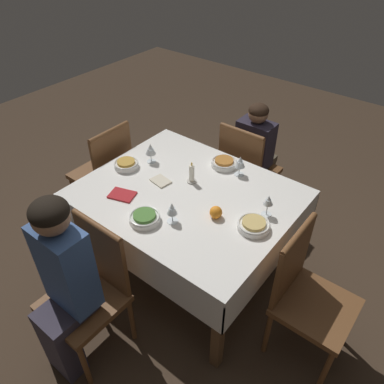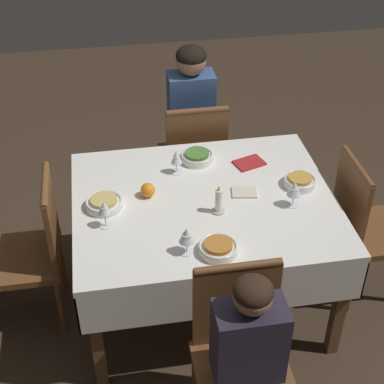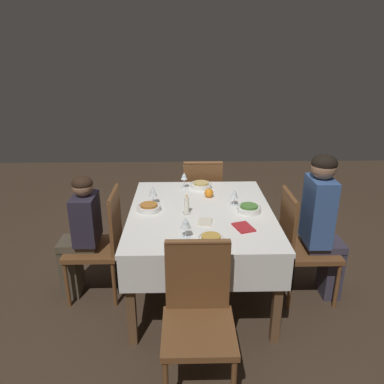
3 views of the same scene
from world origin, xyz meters
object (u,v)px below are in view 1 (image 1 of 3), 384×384
Objects in this scene: person_adult_denim at (62,282)px; wine_glass_south at (172,209)px; chair_east at (307,292)px; wine_glass_west at (150,150)px; chair_west at (106,170)px; bowl_east at (254,225)px; bowl_west at (126,164)px; chair_north at (246,168)px; bowl_north at (224,163)px; wine_glass_east at (268,201)px; candle_centerpiece at (192,175)px; bowl_south at (145,218)px; dining_table at (188,202)px; chair_south at (91,286)px; napkin_red_folded at (161,181)px; person_child_dark at (257,153)px; napkin_spare_side at (122,195)px; orange_fruit at (216,212)px; wine_glass_north at (240,162)px.

wine_glass_south is at bearing 74.35° from person_adult_denim.
wine_glass_west is at bearing 82.49° from chair_east.
chair_west is 1.50m from bowl_east.
chair_east is 1.51m from bowl_west.
chair_north reaches higher than bowl_north.
wine_glass_east is 0.59m from candle_centerpiece.
candle_centerpiece is at bearing 88.33° from person_adult_denim.
bowl_south is 1.02× the size of bowl_north.
chair_north reaches higher than bowl_west.
dining_table is 9.50× the size of wine_glass_south.
chair_south reaches higher than napkin_red_folded.
candle_centerpiece reaches higher than bowl_north.
bowl_west is at bearing 89.44° from chair_east.
bowl_north is (0.03, -0.40, 0.28)m from chair_north.
chair_south is 4.89× the size of bowl_north.
person_child_dark is at bearing 78.29° from napkin_red_folded.
bowl_south and bowl_east have the same top height.
chair_west is 6.29× the size of napkin_red_folded.
dining_table is at bearing 84.05° from chair_south.
chair_east is at bearing 132.63° from person_child_dark.
chair_north reaches higher than bowl_south.
chair_south reaches higher than napkin_spare_side.
dining_table is at bearing 91.18° from chair_north.
chair_north is at bearing 87.61° from chair_south.
bowl_north is (0.03, -0.56, 0.20)m from person_child_dark.
bowl_west is (-0.56, -0.46, 0.00)m from bowl_north.
wine_glass_west is (-0.98, -0.01, -0.00)m from wine_glass_east.
chair_east reaches higher than orange_fruit.
chair_west is at bearing 154.30° from bowl_south.
bowl_north is 1.24× the size of wine_glass_north.
person_child_dark reaches higher than wine_glass_south.
person_adult_denim reaches higher than napkin_red_folded.
person_child_dark is at bearing 76.55° from napkin_spare_side.
candle_centerpiece is at bearing 87.03° from chair_north.
chair_west is 4.89× the size of bowl_north.
napkin_spare_side is (-0.27, -0.41, -0.06)m from candle_centerpiece.
bowl_north is 0.79m from napkin_spare_side.
wine_glass_east is 1.92× the size of orange_fruit.
wine_glass_west is at bearing -179.58° from wine_glass_east.
bowl_east is (0.55, -0.84, 0.28)m from chair_north.
bowl_west is 1.22× the size of napkin_red_folded.
wine_glass_north reaches higher than wine_glass_south.
chair_east and chair_west have the same top height.
chair_south reaches higher than wine_glass_east.
napkin_red_folded is at bearing 83.86° from chair_west.
wine_glass_east is 0.78m from napkin_red_folded.
chair_west is at bearing -177.01° from wine_glass_east.
chair_east is 4.70× the size of napkin_spare_side.
wine_glass_north is 0.93× the size of candle_centerpiece.
chair_south is at bearing -101.41° from wine_glass_north.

